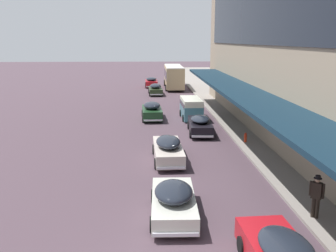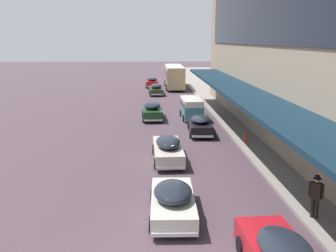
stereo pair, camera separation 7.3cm
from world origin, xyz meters
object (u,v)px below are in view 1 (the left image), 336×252
Objects in this scene: sedan_trailing_mid at (168,149)px; sedan_far_back at (200,124)px; fire_hydrant at (245,137)px; sedan_lead_mid at (151,82)px; transit_bus_kerbside_front at (174,76)px; vw_van at (191,107)px; sedan_second_near at (174,200)px; sedan_oncoming_rear at (155,89)px; pedestrian_at_kerb at (316,194)px; sedan_oncoming_front at (152,111)px.

sedan_trailing_mid is 0.98× the size of sedan_far_back.
sedan_lead_mid is at bearing 100.94° from fire_hydrant.
sedan_far_back is (0.17, -28.70, -1.23)m from transit_bus_kerbside_front.
transit_bus_kerbside_front is at bearing 90.26° from vw_van.
sedan_far_back is 14.76m from sedan_second_near.
sedan_second_near is (0.03, -36.31, -0.01)m from sedan_oncoming_rear.
transit_bus_kerbside_front is 14.69× the size of fire_hydrant.
pedestrian_at_kerb is (2.81, -21.02, 0.08)m from vw_van.
sedan_oncoming_front is at bearing 107.45° from pedestrian_at_kerb.
fire_hydrant is at bearing -76.61° from sedan_oncoming_rear.
sedan_trailing_mid is 1.07× the size of sedan_oncoming_front.
sedan_oncoming_rear is at bearing 100.89° from vw_van.
sedan_oncoming_rear is 36.31m from sedan_second_near.
transit_bus_kerbside_front is at bearing 93.81° from pedestrian_at_kerb.
sedan_oncoming_rear is (-2.97, -6.82, -1.22)m from transit_bus_kerbside_front.
transit_bus_kerbside_front is 43.91m from pedestrian_at_kerb.
transit_bus_kerbside_front is 2.36× the size of sedan_lead_mid.
sedan_trailing_mid reaches higher than sedan_far_back.
vw_van reaches higher than sedan_oncoming_rear.
sedan_second_near is (-3.11, -14.43, 0.01)m from sedan_far_back.
sedan_far_back is 1.10× the size of sedan_second_near.
sedan_second_near is at bearing 173.40° from pedestrian_at_kerb.
sedan_second_near is at bearing -89.96° from sedan_oncoming_rear.
sedan_oncoming_front is at bearing 123.63° from sedan_far_back.
transit_bus_kerbside_front is at bearing 81.03° from sedan_oncoming_front.
vw_van is (0.10, -22.79, -0.88)m from transit_bus_kerbside_front.
vw_van is (-0.06, 5.91, 0.35)m from sedan_far_back.
sedan_oncoming_rear is at bearing 90.39° from sedan_trailing_mid.
sedan_second_near is 6.59× the size of fire_hydrant.
sedan_far_back is 7.28× the size of fire_hydrant.
sedan_oncoming_rear is 6.92× the size of fire_hydrant.
sedan_far_back is 15.36m from pedestrian_at_kerb.
sedan_trailing_mid is at bearing -88.96° from sedan_lead_mid.
sedan_oncoming_rear is at bearing 103.39° from fire_hydrant.
vw_van is (3.07, -15.97, 0.34)m from sedan_oncoming_rear.
sedan_oncoming_rear is at bearing -113.52° from transit_bus_kerbside_front.
pedestrian_at_kerb reaches higher than sedan_second_near.
pedestrian_at_kerb is 2.65× the size of fire_hydrant.
sedan_trailing_mid is 1.03× the size of sedan_oncoming_rear.
sedan_trailing_mid is at bearing -89.61° from sedan_oncoming_rear.
sedan_oncoming_rear is (0.48, -8.32, -0.03)m from sedan_lead_mid.
transit_bus_kerbside_front reaches higher than sedan_far_back.
pedestrian_at_kerb reaches higher than sedan_oncoming_rear.
sedan_trailing_mid is (-2.78, -35.58, -1.20)m from transit_bus_kerbside_front.
transit_bus_kerbside_front reaches higher than sedan_second_near.
sedan_trailing_mid is 13.11m from vw_van.
sedan_lead_mid reaches higher than sedan_second_near.
pedestrian_at_kerb is at bearing -82.00° from sedan_lead_mid.
fire_hydrant is (2.93, -9.22, -0.60)m from vw_van.
pedestrian_at_kerb is (6.37, -45.31, 0.39)m from sedan_lead_mid.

